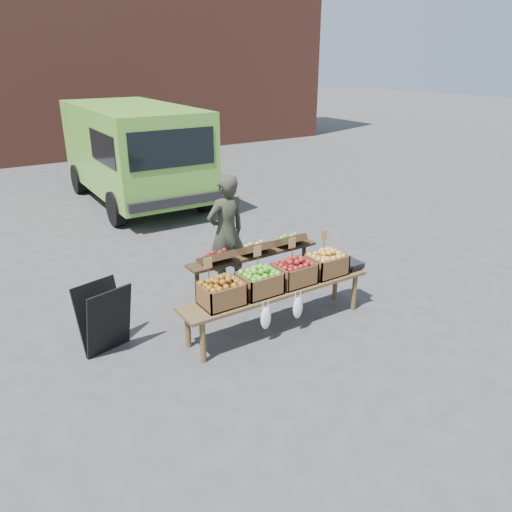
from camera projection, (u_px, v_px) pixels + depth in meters
ground at (240, 339)px, 6.38m from camera, size 80.00×80.00×0.00m
delivery_van at (134, 155)px, 11.96m from camera, size 2.48×5.19×2.30m
vendor at (226, 233)px, 7.50m from camera, size 0.69×0.49×1.79m
chalkboard_sign at (105, 318)px, 5.99m from camera, size 0.64×0.45×0.88m
back_table at (254, 271)px, 7.10m from camera, size 2.10×0.44×1.04m
display_bench at (277, 308)px, 6.57m from camera, size 2.70×0.56×0.57m
crate_golden_apples at (221, 294)px, 5.99m from camera, size 0.50×0.40×0.28m
crate_russet_pears at (259, 283)px, 6.27m from camera, size 0.50×0.40×0.28m
crate_red_apples at (294, 273)px, 6.55m from camera, size 0.50×0.40×0.28m
crate_green_apples at (326, 265)px, 6.83m from camera, size 0.50×0.40×0.28m
weighing_scale at (349, 265)px, 7.08m from camera, size 0.34×0.30×0.08m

